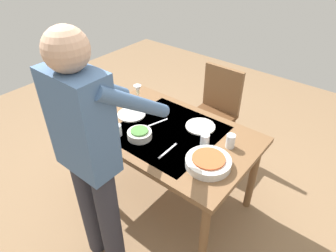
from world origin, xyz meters
TOP-DOWN VIEW (x-y plane):
  - ground_plane at (0.00, 0.00)m, footprint 6.00×6.00m
  - dining_table at (0.00, 0.00)m, footprint 1.33×0.86m
  - chair_near at (0.05, -0.81)m, footprint 0.40×0.40m
  - person_server at (0.01, 0.69)m, footprint 0.42×0.61m
  - wine_bottle at (0.45, 0.27)m, footprint 0.07×0.07m
  - wine_glass_left at (0.49, -0.19)m, footprint 0.07×0.07m
  - water_cup_near_left at (-0.30, -0.04)m, footprint 0.06×0.06m
  - water_cup_near_right at (0.26, 0.27)m, footprint 0.06×0.06m
  - water_cup_far_left at (-0.46, -0.13)m, footprint 0.06×0.06m
  - serving_bowl_pasta at (-0.44, 0.13)m, footprint 0.30×0.30m
  - side_bowl_salad at (0.11, 0.19)m, footprint 0.18×0.18m
  - dinner_plate_near at (-0.16, -0.20)m, footprint 0.23×0.23m
  - dinner_plate_far at (0.38, 0.01)m, footprint 0.23×0.23m
  - table_knife at (-0.14, 0.18)m, footprint 0.02×0.20m
  - table_fork at (0.13, -0.04)m, footprint 0.07×0.18m

SIDE VIEW (x-z plane):
  - ground_plane at x=0.00m, z-range 0.00..0.00m
  - chair_near at x=0.05m, z-range 0.07..0.98m
  - dining_table at x=0.00m, z-range 0.28..1.01m
  - table_knife at x=-0.14m, z-range 0.73..0.73m
  - table_fork at x=0.13m, z-range 0.73..0.73m
  - dinner_plate_near at x=-0.16m, z-range 0.73..0.74m
  - dinner_plate_far at x=0.38m, z-range 0.73..0.74m
  - serving_bowl_pasta at x=-0.44m, z-range 0.73..0.79m
  - side_bowl_salad at x=0.11m, z-range 0.73..0.79m
  - water_cup_near_left at x=-0.30m, z-range 0.73..0.81m
  - water_cup_near_right at x=0.26m, z-range 0.73..0.82m
  - water_cup_far_left at x=-0.46m, z-range 0.73..0.83m
  - wine_glass_left at x=0.49m, z-range 0.76..0.91m
  - wine_bottle at x=0.45m, z-range 0.69..0.99m
  - person_server at x=0.01m, z-range 0.12..1.81m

